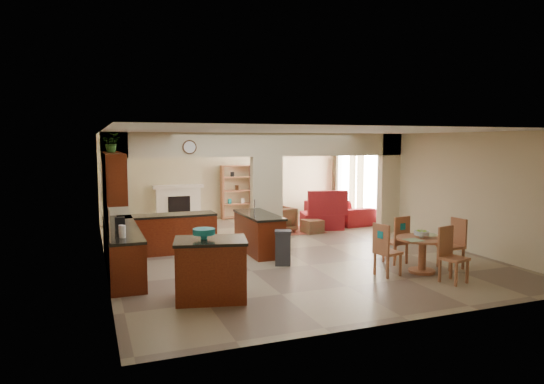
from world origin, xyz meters
name	(u,v)px	position (x,y,z in m)	size (l,w,h in m)	color
floor	(281,249)	(0.00, 0.00, 0.00)	(10.00, 10.00, 0.00)	#85775C
ceiling	(281,132)	(0.00, 0.00, 2.80)	(10.00, 10.00, 0.00)	white
wall_back	(225,177)	(0.00, 5.00, 1.40)	(8.00, 8.00, 0.00)	beige
wall_front	(413,226)	(0.00, -5.00, 1.40)	(8.00, 8.00, 0.00)	beige
wall_left	(103,199)	(-4.00, 0.00, 1.40)	(10.00, 10.00, 0.00)	beige
wall_right	(420,186)	(4.00, 0.00, 1.40)	(10.00, 10.00, 0.00)	beige
partition_left_pier	(116,193)	(-3.70, 1.00, 1.40)	(0.60, 0.25, 2.80)	beige
partition_center_pier	(266,199)	(0.00, 1.00, 1.10)	(0.80, 0.25, 2.20)	beige
partition_right_pier	(389,183)	(3.70, 1.00, 1.40)	(0.60, 0.25, 2.80)	beige
partition_header	(266,145)	(0.00, 1.00, 2.50)	(8.00, 0.25, 0.60)	beige
kitchen_counter	(142,242)	(-3.26, -0.25, 0.46)	(2.52, 3.29, 1.48)	#420F07
upper_cabinets	(113,176)	(-3.82, -0.80, 1.92)	(0.35, 2.40, 0.90)	#420F07
peninsula	(259,233)	(-0.60, -0.11, 0.46)	(0.70, 1.85, 0.91)	#420F07
wall_clock	(190,147)	(-2.00, 0.85, 2.45)	(0.34, 0.34, 0.03)	#452B17
rug	(292,231)	(1.20, 2.10, 0.01)	(1.60, 1.30, 0.01)	#954436
fireplace	(178,203)	(-1.60, 4.83, 0.61)	(1.60, 0.35, 1.20)	white
shelving_unit	(237,192)	(0.35, 4.82, 0.90)	(1.00, 0.32, 1.80)	brown
window_a	(372,186)	(3.97, 2.30, 1.20)	(0.02, 0.90, 1.90)	white
window_b	(345,182)	(3.97, 4.00, 1.20)	(0.02, 0.90, 1.90)	white
glazed_door	(357,188)	(3.97, 3.15, 1.05)	(0.02, 0.70, 2.10)	white
drape_a_left	(381,188)	(3.93, 1.70, 1.20)	(0.10, 0.28, 2.30)	#3D2018
drape_a_right	(360,184)	(3.93, 2.90, 1.20)	(0.10, 0.28, 2.30)	#3D2018
drape_b_left	(352,183)	(3.93, 3.40, 1.20)	(0.10, 0.28, 2.30)	#3D2018
drape_b_right	(335,180)	(3.93, 4.60, 1.20)	(0.10, 0.28, 2.30)	#3D2018
ceiling_fan	(290,142)	(1.50, 3.00, 2.56)	(1.00, 1.00, 0.10)	white
kitchen_island	(211,269)	(-2.46, -3.04, 0.51)	(1.32, 1.07, 1.01)	#420F07
teal_bowl	(204,234)	(-2.55, -2.99, 1.09)	(0.36, 0.36, 0.17)	#137C83
trash_can	(283,249)	(-0.52, -1.39, 0.34)	(0.32, 0.27, 0.68)	#2A2A2C
dining_table	(422,249)	(1.84, -2.91, 0.47)	(1.03, 1.03, 0.70)	brown
fruit_bowl	(422,234)	(1.80, -2.92, 0.78)	(0.29, 0.29, 0.15)	#70A623
sofa	(338,209)	(3.30, 3.22, 0.39)	(1.05, 2.68, 0.78)	maroon
chaise	(322,221)	(2.19, 2.19, 0.23)	(1.16, 0.95, 0.47)	maroon
armchair	(279,220)	(0.78, 2.07, 0.36)	(0.77, 0.80, 0.73)	maroon
ottoman	(312,226)	(1.62, 1.65, 0.19)	(0.51, 0.51, 0.37)	maroon
plant	(112,143)	(-3.82, -0.58, 2.56)	(0.34, 0.30, 0.38)	#225015
chair_north	(398,238)	(1.80, -2.17, 0.55)	(0.47, 0.47, 1.02)	brown
chair_east	(454,241)	(2.68, -2.85, 0.55)	(0.44, 0.44, 1.02)	brown
chair_south	(450,252)	(1.91, -3.61, 0.55)	(0.51, 0.51, 1.02)	brown
chair_west	(385,248)	(1.00, -2.86, 0.55)	(0.50, 0.50, 1.02)	brown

